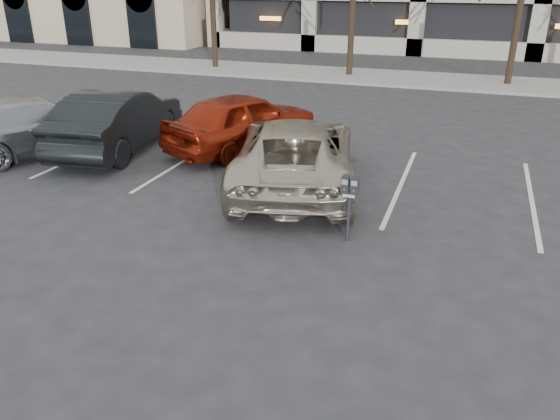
{
  "coord_description": "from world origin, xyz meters",
  "views": [
    {
      "loc": [
        2.74,
        -9.79,
        4.5
      ],
      "look_at": [
        -0.07,
        -1.95,
        0.88
      ],
      "focal_mm": 35.0,
      "sensor_mm": 36.0,
      "label": 1
    }
  ],
  "objects": [
    {
      "name": "ground",
      "position": [
        0.0,
        0.0,
        0.0
      ],
      "size": [
        140.0,
        140.0,
        0.0
      ],
      "primitive_type": "plane",
      "color": "#28282B",
      "rests_on": "ground"
    },
    {
      "name": "sidewalk",
      "position": [
        0.0,
        16.0,
        0.06
      ],
      "size": [
        80.0,
        4.0,
        0.12
      ],
      "primitive_type": "cube",
      "color": "gray",
      "rests_on": "ground"
    },
    {
      "name": "stall_lines",
      "position": [
        -1.4,
        2.3,
        0.01
      ],
      "size": [
        16.9,
        5.2,
        0.0
      ],
      "color": "silver",
      "rests_on": "ground"
    },
    {
      "name": "parking_meter",
      "position": [
        0.88,
        -0.95,
        0.96
      ],
      "size": [
        0.32,
        0.14,
        1.25
      ],
      "rotation": [
        0.0,
        0.0,
        -0.04
      ],
      "color": "black",
      "rests_on": "ground"
    },
    {
      "name": "suv_silver",
      "position": [
        -0.91,
        1.45,
        0.78
      ],
      "size": [
        3.92,
        6.06,
        1.56
      ],
      "rotation": [
        0.0,
        0.0,
        3.4
      ],
      "color": "#BAB19E",
      "rests_on": "ground"
    },
    {
      "name": "car_red",
      "position": [
        -3.16,
        3.7,
        0.79
      ],
      "size": [
        3.6,
        5.01,
        1.58
      ],
      "primitive_type": "imported",
      "rotation": [
        0.0,
        0.0,
        2.72
      ],
      "color": "maroon",
      "rests_on": "ground"
    },
    {
      "name": "car_dark",
      "position": [
        -6.35,
        2.48,
        0.83
      ],
      "size": [
        2.45,
        5.23,
        1.66
      ],
      "primitive_type": "imported",
      "rotation": [
        0.0,
        0.0,
        3.28
      ],
      "color": "black",
      "rests_on": "ground"
    },
    {
      "name": "car_silver",
      "position": [
        -8.31,
        1.53,
        0.75
      ],
      "size": [
        4.01,
        5.6,
        1.51
      ],
      "primitive_type": "imported",
      "rotation": [
        0.0,
        0.0,
        2.73
      ],
      "color": "#9DA1A4",
      "rests_on": "ground"
    }
  ]
}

